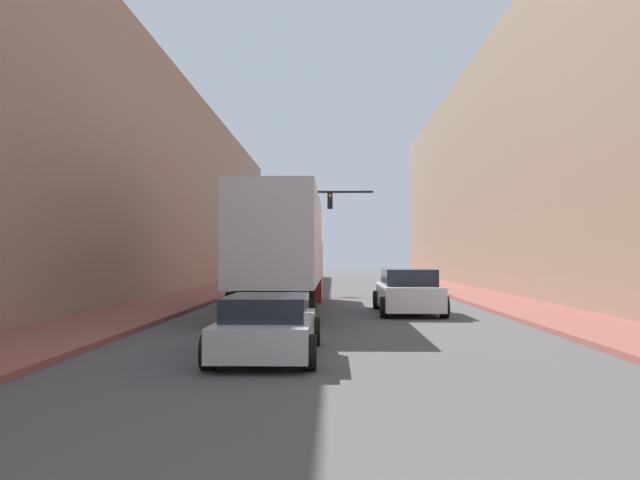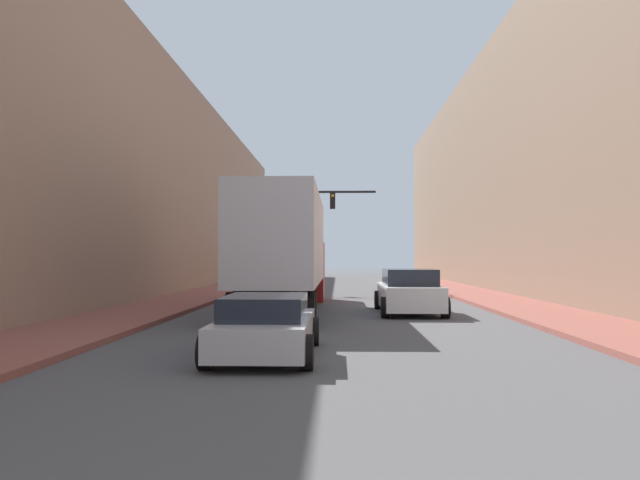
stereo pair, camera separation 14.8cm
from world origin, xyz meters
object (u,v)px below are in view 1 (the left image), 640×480
at_px(semi_truck, 285,248).
at_px(traffic_signal_gantry, 277,218).
at_px(suv_car, 408,292).
at_px(sedan_car, 268,326).

relative_size(semi_truck, traffic_signal_gantry, 1.82).
bearing_deg(semi_truck, suv_car, -9.79).
relative_size(semi_truck, sedan_car, 3.05).
distance_m(sedan_car, traffic_signal_gantry, 22.89).
xyz_separation_m(semi_truck, sedan_car, (0.48, -10.55, -1.72)).
height_order(suv_car, traffic_signal_gantry, traffic_signal_gantry).
relative_size(sedan_car, suv_car, 0.89).
distance_m(sedan_car, suv_car, 10.56).
bearing_deg(traffic_signal_gantry, suv_car, -65.32).
bearing_deg(semi_truck, sedan_car, -87.39).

